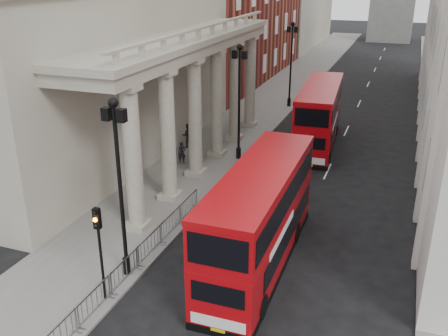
# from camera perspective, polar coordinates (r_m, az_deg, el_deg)

# --- Properties ---
(ground) EXTENTS (260.00, 260.00, 0.00)m
(ground) POSITION_cam_1_polar(r_m,az_deg,el_deg) (21.23, -15.23, -17.74)
(ground) COLOR black
(ground) RESTS_ON ground
(sidewalk_west) EXTENTS (6.00, 140.00, 0.12)m
(sidewalk_west) POSITION_cam_1_polar(r_m,az_deg,el_deg) (46.81, 2.83, 5.51)
(sidewalk_west) COLOR slate
(sidewalk_west) RESTS_ON ground
(sidewalk_east) EXTENTS (3.00, 140.00, 0.12)m
(sidewalk_east) POSITION_cam_1_polar(r_m,az_deg,el_deg) (44.95, 23.32, 3.00)
(sidewalk_east) COLOR slate
(sidewalk_east) RESTS_ON ground
(kerb) EXTENTS (0.20, 140.00, 0.14)m
(kerb) POSITION_cam_1_polar(r_m,az_deg,el_deg) (46.05, 6.34, 5.14)
(kerb) COLOR slate
(kerb) RESTS_ON ground
(portico_building) EXTENTS (9.00, 28.00, 12.00)m
(portico_building) POSITION_cam_1_polar(r_m,az_deg,el_deg) (37.98, -13.78, 10.27)
(portico_building) COLOR gray
(portico_building) RESTS_ON ground
(lamp_post_south) EXTENTS (1.05, 0.44, 8.32)m
(lamp_post_south) POSITION_cam_1_polar(r_m,az_deg,el_deg) (21.81, -11.86, -1.13)
(lamp_post_south) COLOR black
(lamp_post_south) RESTS_ON sidewalk_west
(lamp_post_mid) EXTENTS (1.05, 0.44, 8.32)m
(lamp_post_mid) POSITION_cam_1_polar(r_m,az_deg,el_deg) (35.65, 1.75, 8.35)
(lamp_post_mid) COLOR black
(lamp_post_mid) RESTS_ON sidewalk_west
(lamp_post_north) EXTENTS (1.05, 0.44, 8.32)m
(lamp_post_north) POSITION_cam_1_polar(r_m,az_deg,el_deg) (50.78, 7.68, 12.27)
(lamp_post_north) COLOR black
(lamp_post_north) RESTS_ON sidewalk_west
(traffic_light) EXTENTS (0.28, 0.33, 4.30)m
(traffic_light) POSITION_cam_1_polar(r_m,az_deg,el_deg) (21.05, -14.12, -7.72)
(traffic_light) COLOR black
(traffic_light) RESTS_ON sidewalk_west
(crowd_barriers) EXTENTS (0.50, 18.75, 1.10)m
(crowd_barriers) POSITION_cam_1_polar(r_m,az_deg,el_deg) (22.42, -12.86, -12.94)
(crowd_barriers) COLOR gray
(crowd_barriers) RESTS_ON sidewalk_west
(bus_near) EXTENTS (2.83, 11.28, 4.86)m
(bus_near) POSITION_cam_1_polar(r_m,az_deg,el_deg) (23.38, 4.11, -5.48)
(bus_near) COLOR #AA070D
(bus_near) RESTS_ON ground
(bus_far) EXTENTS (3.52, 11.36, 4.83)m
(bus_far) POSITION_cam_1_polar(r_m,az_deg,el_deg) (40.23, 10.82, 6.04)
(bus_far) COLOR #AC070D
(bus_far) RESTS_ON ground
(pedestrian_a) EXTENTS (0.67, 0.56, 1.55)m
(pedestrian_a) POSITION_cam_1_polar(r_m,az_deg,el_deg) (35.99, -4.84, 1.73)
(pedestrian_a) COLOR black
(pedestrian_a) RESTS_ON sidewalk_west
(pedestrian_b) EXTENTS (1.14, 1.02, 1.93)m
(pedestrian_b) POSITION_cam_1_polar(r_m,az_deg,el_deg) (39.12, -4.14, 3.72)
(pedestrian_b) COLOR black
(pedestrian_b) RESTS_ON sidewalk_west
(pedestrian_c) EXTENTS (0.95, 0.73, 1.74)m
(pedestrian_c) POSITION_cam_1_polar(r_m,az_deg,el_deg) (35.80, -3.30, 1.82)
(pedestrian_c) COLOR black
(pedestrian_c) RESTS_ON sidewalk_west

